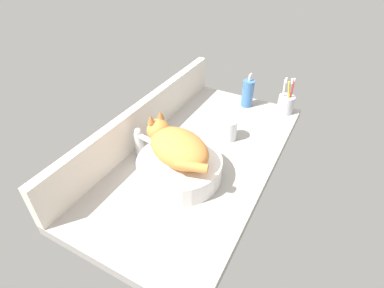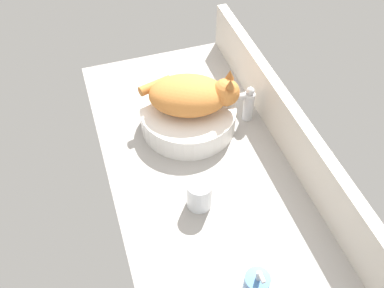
% 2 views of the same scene
% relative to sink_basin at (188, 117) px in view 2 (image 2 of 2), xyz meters
% --- Properties ---
extents(ground_plane, '(1.13, 0.59, 0.04)m').
position_rel_sink_basin_xyz_m(ground_plane, '(0.15, -0.01, -0.06)').
color(ground_plane, '#9E9993').
extents(backsplash_panel, '(1.13, 0.04, 0.17)m').
position_rel_sink_basin_xyz_m(backsplash_panel, '(0.15, 0.27, 0.05)').
color(backsplash_panel, silver).
rests_on(backsplash_panel, ground_plane).
extents(sink_basin, '(0.32, 0.32, 0.08)m').
position_rel_sink_basin_xyz_m(sink_basin, '(0.00, 0.00, 0.00)').
color(sink_basin, white).
rests_on(sink_basin, ground_plane).
extents(cat, '(0.24, 0.30, 0.14)m').
position_rel_sink_basin_xyz_m(cat, '(0.00, 0.01, 0.10)').
color(cat, orange).
rests_on(cat, sink_basin).
extents(faucet, '(0.04, 0.12, 0.14)m').
position_rel_sink_basin_xyz_m(faucet, '(0.03, 0.19, 0.03)').
color(faucet, silver).
rests_on(faucet, ground_plane).
extents(water_glass, '(0.07, 0.07, 0.09)m').
position_rel_sink_basin_xyz_m(water_glass, '(0.31, -0.07, 0.00)').
color(water_glass, white).
rests_on(water_glass, ground_plane).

